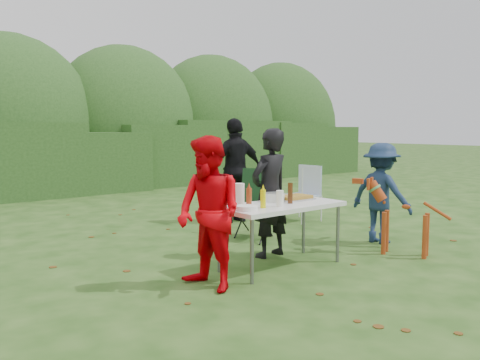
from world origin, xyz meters
TOP-DOWN VIEW (x-y plane):
  - ground at (0.00, 0.00)m, footprint 80.00×80.00m
  - hedge_row at (0.00, 8.00)m, footprint 22.00×1.40m
  - shrub_backdrop at (0.00, 9.60)m, footprint 20.00×2.60m
  - folding_table at (0.33, 0.04)m, footprint 1.50×0.70m
  - person_cook at (0.57, 0.48)m, footprint 0.62×0.43m
  - person_red_jacket at (-0.78, -0.10)m, footprint 0.65×0.80m
  - person_black_puffy at (1.72, 2.57)m, footprint 1.08×0.56m
  - child at (2.29, 0.05)m, footprint 0.59×0.94m
  - dog at (1.93, -0.57)m, footprint 0.75×1.06m
  - camping_chair at (1.12, 1.42)m, footprint 0.86×0.86m
  - lawn_chair at (2.63, 1.92)m, footprint 0.59×0.59m
  - food_tray at (0.67, 0.16)m, footprint 0.45×0.30m
  - focaccia_bread at (0.67, 0.16)m, footprint 0.40×0.26m
  - mustard_bottle at (-0.02, -0.05)m, footprint 0.06×0.06m
  - ketchup_bottle at (-0.15, 0.03)m, footprint 0.06×0.06m
  - beer_bottle at (0.44, -0.01)m, footprint 0.06×0.06m
  - paper_towel_roll at (-0.17, 0.18)m, footprint 0.12×0.12m
  - cup_stack at (0.19, -0.10)m, footprint 0.08×0.08m
  - pasta_bowl at (0.40, 0.23)m, footprint 0.26×0.26m
  - plate_stack at (-0.26, -0.06)m, footprint 0.24×0.24m

SIDE VIEW (x-z plane):
  - ground at x=0.00m, z-range 0.00..0.00m
  - dog at x=1.93m, z-range 0.00..0.94m
  - lawn_chair at x=2.63m, z-range 0.00..0.96m
  - camping_chair at x=1.12m, z-range 0.00..1.01m
  - folding_table at x=0.33m, z-range 0.32..1.06m
  - child at x=2.29m, z-range 0.00..1.40m
  - food_tray at x=0.67m, z-range 0.74..0.76m
  - plate_stack at x=-0.26m, z-range 0.74..0.79m
  - person_red_jacket at x=-0.78m, z-range 0.00..1.54m
  - focaccia_bread at x=0.67m, z-range 0.76..0.80m
  - pasta_bowl at x=0.40m, z-range 0.74..0.84m
  - person_cook at x=0.57m, z-range 0.00..1.60m
  - cup_stack at x=0.19m, z-range 0.74..0.92m
  - mustard_bottle at x=-0.02m, z-range 0.74..0.94m
  - hedge_row at x=0.00m, z-range 0.00..1.70m
  - ketchup_bottle at x=-0.15m, z-range 0.74..0.96m
  - beer_bottle at x=0.44m, z-range 0.74..0.98m
  - paper_towel_roll at x=-0.17m, z-range 0.74..1.00m
  - person_black_puffy at x=1.72m, z-range 0.00..1.77m
  - shrub_backdrop at x=0.00m, z-range 0.00..3.20m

